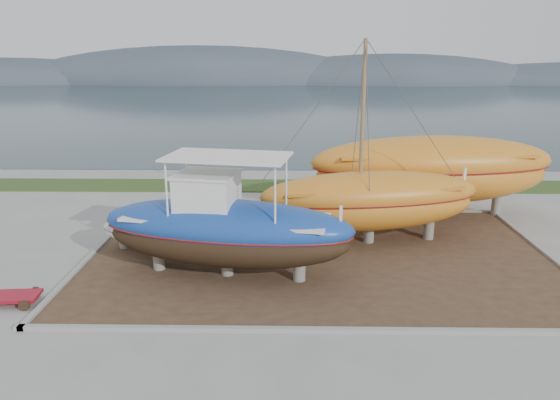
# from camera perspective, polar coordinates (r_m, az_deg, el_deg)

# --- Properties ---
(ground) EXTENTS (140.00, 140.00, 0.00)m
(ground) POSITION_cam_1_polar(r_m,az_deg,el_deg) (18.31, 4.80, -10.45)
(ground) COLOR gray
(ground) RESTS_ON ground
(dirt_patch) EXTENTS (18.00, 12.00, 0.06)m
(dirt_patch) POSITION_cam_1_polar(r_m,az_deg,el_deg) (21.96, 4.14, -5.81)
(dirt_patch) COLOR #422D1E
(dirt_patch) RESTS_ON ground
(curb_frame) EXTENTS (18.60, 12.60, 0.15)m
(curb_frame) POSITION_cam_1_polar(r_m,az_deg,el_deg) (21.95, 4.15, -5.70)
(curb_frame) COLOR gray
(curb_frame) RESTS_ON ground
(grass_strip) EXTENTS (44.00, 3.00, 0.08)m
(grass_strip) POSITION_cam_1_polar(r_m,az_deg,el_deg) (32.93, 3.11, 1.48)
(grass_strip) COLOR #284219
(grass_strip) RESTS_ON ground
(sea) EXTENTS (260.00, 100.00, 0.04)m
(sea) POSITION_cam_1_polar(r_m,az_deg,el_deg) (86.81, 1.85, 10.19)
(sea) COLOR #1C3038
(sea) RESTS_ON ground
(mountain_ridge) EXTENTS (200.00, 36.00, 20.00)m
(mountain_ridge) POSITION_cam_1_polar(r_m,az_deg,el_deg) (141.66, 1.55, 12.24)
(mountain_ridge) COLOR #333D49
(mountain_ridge) RESTS_ON ground
(blue_caique) EXTENTS (9.55, 4.45, 4.42)m
(blue_caique) POSITION_cam_1_polar(r_m,az_deg,el_deg) (19.43, -5.66, -1.73)
(blue_caique) COLOR #19419B
(blue_caique) RESTS_ON dirt_patch
(white_dinghy) EXTENTS (4.36, 2.40, 1.24)m
(white_dinghy) POSITION_cam_1_polar(r_m,az_deg,el_deg) (22.84, -13.39, -3.62)
(white_dinghy) COLOR white
(white_dinghy) RESTS_ON dirt_patch
(orange_sailboat) EXTENTS (9.68, 4.37, 8.34)m
(orange_sailboat) POSITION_cam_1_polar(r_m,az_deg,el_deg) (22.57, 9.67, 5.68)
(orange_sailboat) COLOR #C7751E
(orange_sailboat) RESTS_ON dirt_patch
(orange_bare_hull) EXTENTS (12.02, 4.52, 3.86)m
(orange_bare_hull) POSITION_cam_1_polar(r_m,az_deg,el_deg) (27.38, 15.51, 2.25)
(orange_bare_hull) COLOR #C7751E
(orange_bare_hull) RESTS_ON dirt_patch
(red_trailer) EXTENTS (2.35, 1.34, 0.32)m
(red_trailer) POSITION_cam_1_polar(r_m,az_deg,el_deg) (19.93, -25.94, -9.31)
(red_trailer) COLOR maroon
(red_trailer) RESTS_ON ground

